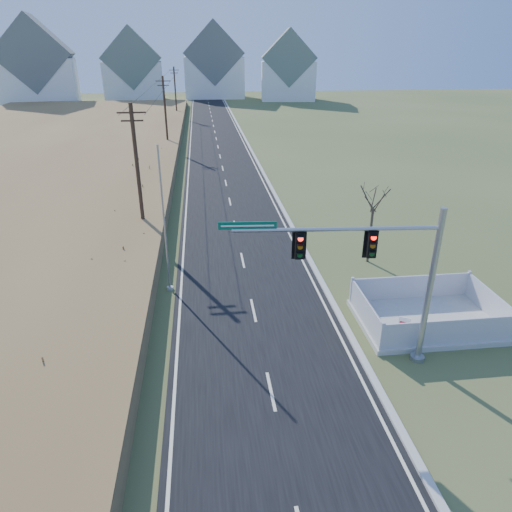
{
  "coord_description": "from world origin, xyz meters",
  "views": [
    {
      "loc": [
        -2.21,
        -15.66,
        12.14
      ],
      "look_at": [
        0.05,
        3.28,
        3.4
      ],
      "focal_mm": 32.0,
      "sensor_mm": 36.0,
      "label": 1
    }
  ],
  "objects_px": {
    "flagpole": "(166,236)",
    "bare_tree": "(374,197)",
    "fence_enclosure": "(427,318)",
    "traffic_signal_mast": "(386,272)",
    "open_sign": "(404,324)"
  },
  "relations": [
    {
      "from": "traffic_signal_mast",
      "to": "bare_tree",
      "type": "xyz_separation_m",
      "value": [
        3.07,
        9.62,
        -0.08
      ]
    },
    {
      "from": "flagpole",
      "to": "bare_tree",
      "type": "bearing_deg",
      "value": 10.43
    },
    {
      "from": "traffic_signal_mast",
      "to": "flagpole",
      "type": "bearing_deg",
      "value": 144.95
    },
    {
      "from": "bare_tree",
      "to": "fence_enclosure",
      "type": "bearing_deg",
      "value": -86.36
    },
    {
      "from": "fence_enclosure",
      "to": "bare_tree",
      "type": "xyz_separation_m",
      "value": [
        -0.45,
        7.11,
        3.85
      ]
    },
    {
      "from": "traffic_signal_mast",
      "to": "fence_enclosure",
      "type": "height_order",
      "value": "traffic_signal_mast"
    },
    {
      "from": "flagpole",
      "to": "bare_tree",
      "type": "height_order",
      "value": "flagpole"
    },
    {
      "from": "bare_tree",
      "to": "flagpole",
      "type": "bearing_deg",
      "value": -169.57
    },
    {
      "from": "fence_enclosure",
      "to": "bare_tree",
      "type": "relative_size",
      "value": 1.28
    },
    {
      "from": "open_sign",
      "to": "bare_tree",
      "type": "distance_m",
      "value": 8.48
    },
    {
      "from": "fence_enclosure",
      "to": "bare_tree",
      "type": "height_order",
      "value": "bare_tree"
    },
    {
      "from": "open_sign",
      "to": "bare_tree",
      "type": "relative_size",
      "value": 0.13
    },
    {
      "from": "fence_enclosure",
      "to": "open_sign",
      "type": "height_order",
      "value": "fence_enclosure"
    },
    {
      "from": "traffic_signal_mast",
      "to": "bare_tree",
      "type": "relative_size",
      "value": 1.66
    },
    {
      "from": "flagpole",
      "to": "traffic_signal_mast",
      "type": "bearing_deg",
      "value": -39.57
    }
  ]
}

